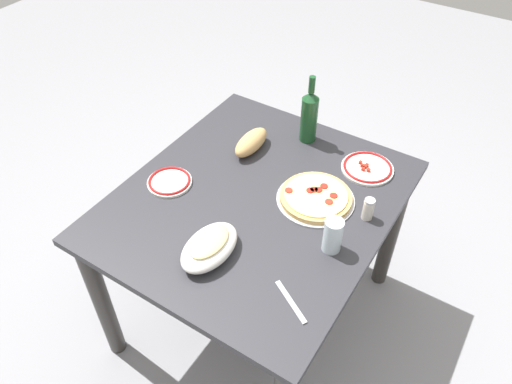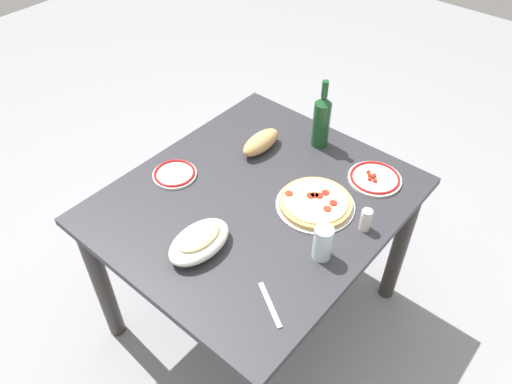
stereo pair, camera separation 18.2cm
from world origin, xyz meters
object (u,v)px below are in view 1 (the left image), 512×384
Objects in this scene: baked_pasta_dish at (209,246)px; side_plate_far at (170,181)px; side_plate_near at (367,168)px; bread_loaf at (251,142)px; wine_bottle at (309,115)px; spice_shaker at (368,209)px; dining_table at (256,222)px; water_glass at (333,235)px; pepperoni_pizza at (316,197)px.

side_plate_far is (0.20, 0.34, -0.03)m from baked_pasta_dish.
bread_loaf reaches higher than side_plate_near.
wine_bottle is 3.45× the size of spice_shaker.
water_glass reaches higher than dining_table.
dining_table is at bearing 108.24° from spice_shaker.
bread_loaf is 2.31× the size of spice_shaker.
baked_pasta_dish is at bearing 139.65° from spice_shaker.
side_plate_near is at bearing 7.58° from water_glass.
water_glass is at bearing -53.86° from baked_pasta_dish.
baked_pasta_dish is 1.39× the size of side_plate_far.
wine_bottle reaches higher than dining_table.
water_glass is at bearing -101.60° from dining_table.
pepperoni_pizza is 0.46m from baked_pasta_dish.
baked_pasta_dish is 0.58m from bread_loaf.
dining_table is at bearing 119.62° from pepperoni_pizza.
side_plate_far is at bearing 156.20° from bread_loaf.
baked_pasta_dish is (-0.42, 0.18, 0.03)m from pepperoni_pizza.
spice_shaker reaches higher than side_plate_far.
spice_shaker is at bearing -100.63° from bread_loaf.
dining_table is at bearing 78.40° from water_glass.
spice_shaker is at bearing -71.51° from side_plate_far.
pepperoni_pizza reaches higher than side_plate_near.
dining_table is at bearing 142.77° from side_plate_near.
spice_shaker is (0.24, -0.71, 0.03)m from side_plate_far.
pepperoni_pizza is 1.69× the size of side_plate_far.
side_plate_near is at bearing -37.23° from dining_table.
wine_bottle reaches higher than baked_pasta_dish.
spice_shaker is at bearing -84.59° from pepperoni_pizza.
water_glass is 0.20m from spice_shaker.
wine_bottle is at bearing 1.44° from dining_table.
baked_pasta_dish is (-0.31, -0.02, 0.17)m from dining_table.
pepperoni_pizza is 2.25× the size of water_glass.
wine_bottle is at bearing 80.84° from side_plate_near.
pepperoni_pizza is 0.97× the size of wine_bottle.
bread_loaf is at bearing 71.27° from pepperoni_pizza.
baked_pasta_dish is 0.80× the size of wine_bottle.
side_plate_near is at bearing -51.45° from side_plate_far.
pepperoni_pizza is at bearing 160.81° from side_plate_near.
spice_shaker reaches higher than bread_loaf.
water_glass reaches higher than baked_pasta_dish.
spice_shaker reaches higher than pepperoni_pizza.
side_plate_far is 0.86× the size of bread_loaf.
bread_loaf is at bearing 139.46° from wine_bottle.
wine_bottle is at bearing 32.97° from pepperoni_pizza.
wine_bottle is 1.49× the size of bread_loaf.
pepperoni_pizza is 0.39m from bread_loaf.
side_plate_near is (-0.05, -0.30, -0.11)m from wine_bottle.
bread_loaf is at bearing 59.55° from water_glass.
wine_bottle reaches higher than water_glass.
dining_table is 0.26m from pepperoni_pizza.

